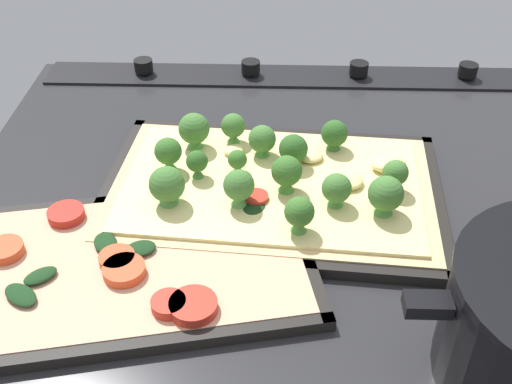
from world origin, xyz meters
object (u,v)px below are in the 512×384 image
at_px(broccoli_pizza, 272,179).
at_px(baking_tray_back, 139,266).
at_px(veggie_pizza_back, 136,262).
at_px(baking_tray_front, 272,193).

xyz_separation_m(broccoli_pizza, baking_tray_back, (0.13, 0.12, -0.02)).
relative_size(baking_tray_back, veggie_pizza_back, 1.08).
bearing_deg(veggie_pizza_back, baking_tray_front, -136.83).
relative_size(broccoli_pizza, baking_tray_back, 0.99).
bearing_deg(veggie_pizza_back, baking_tray_back, -159.82).
distance_m(baking_tray_front, broccoli_pizza, 0.02).
bearing_deg(broccoli_pizza, baking_tray_back, 43.94).
xyz_separation_m(broccoli_pizza, veggie_pizza_back, (0.13, 0.13, -0.01)).
bearing_deg(baking_tray_front, baking_tray_back, 43.48).
xyz_separation_m(baking_tray_front, baking_tray_back, (0.13, 0.12, 0.00)).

